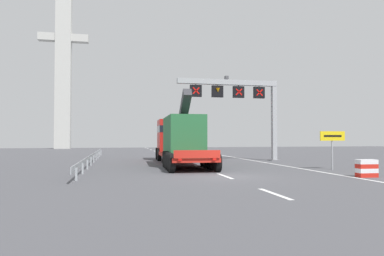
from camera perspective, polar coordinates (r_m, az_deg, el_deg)
ground at (r=18.76m, az=5.33°, el=-7.75°), size 112.00×112.00×0.00m
lane_markings at (r=42.31m, az=-4.39°, el=-4.31°), size 0.20×62.77×0.01m
edge_line_right at (r=32.10m, az=9.59°, el=-5.17°), size 0.20×63.00×0.01m
overhead_lane_gantry at (r=31.22m, az=8.07°, el=4.97°), size 9.19×0.90×7.37m
heavy_haul_truck_red at (r=27.89m, az=-2.18°, el=-1.65°), size 3.51×14.14×5.30m
exit_sign_yellow at (r=24.12m, az=21.71°, el=-1.81°), size 1.72×0.15×2.43m
crash_barrier_striped at (r=20.28m, az=26.34°, el=-5.86°), size 1.02×0.54×0.90m
guardrail_left at (r=29.74m, az=-15.66°, el=-4.34°), size 0.13×27.65×0.76m
bridge_pylon_distant at (r=71.90m, az=-20.03°, el=10.70°), size 9.00×2.00×33.63m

